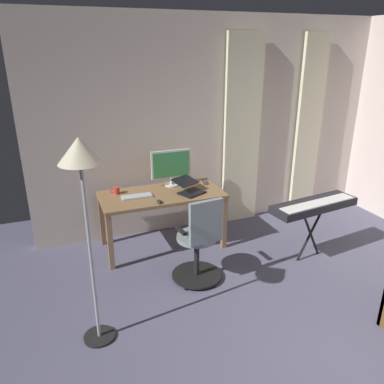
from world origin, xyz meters
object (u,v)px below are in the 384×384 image
laptop (189,188)px  piano_keyboard (314,206)px  computer_mouse (159,202)px  mug_tea (116,190)px  floor_lamp (82,173)px  cell_phone_by_monitor (205,183)px  computer_keyboard (137,196)px  computer_monitor (171,166)px  desk (162,200)px  office_chair (200,243)px

laptop → piano_keyboard: (-1.27, 0.83, -0.10)m
computer_mouse → mug_tea: bearing=-49.0°
floor_lamp → cell_phone_by_monitor: bearing=-136.7°
computer_keyboard → floor_lamp: size_ratio=0.20×
computer_monitor → mug_tea: (0.74, 0.06, -0.23)m
mug_tea → laptop: bearing=161.6°
laptop → piano_keyboard: bearing=121.6°
mug_tea → piano_keyboard: bearing=152.3°
mug_tea → floor_lamp: (0.50, 1.62, 0.78)m
laptop → mug_tea: bearing=-43.6°
computer_mouse → desk: bearing=-111.5°
cell_phone_by_monitor → mug_tea: mug_tea is taller
cell_phone_by_monitor → floor_lamp: (1.69, 1.59, 0.82)m
desk → mug_tea: 0.58m
computer_mouse → floor_lamp: bearing=51.2°
office_chair → computer_mouse: 0.74m
desk → laptop: 0.38m
mug_tea → piano_keyboard: 2.41m
computer_monitor → cell_phone_by_monitor: computer_monitor is taller
computer_monitor → piano_keyboard: 1.85m
office_chair → floor_lamp: size_ratio=0.55×
cell_phone_by_monitor → piano_keyboard: 1.44m
floor_lamp → computer_keyboard: bearing=-116.8°
piano_keyboard → cell_phone_by_monitor: bearing=-56.8°
office_chair → computer_keyboard: (0.46, -0.90, 0.28)m
desk → office_chair: (-0.14, 0.92, -0.18)m
laptop → cell_phone_by_monitor: laptop is taller
laptop → desk: bearing=-41.8°
computer_mouse → piano_keyboard: (-1.71, 0.64, -0.07)m
computer_mouse → floor_lamp: size_ratio=0.05×
computer_keyboard → computer_mouse: 0.34m
cell_phone_by_monitor → mug_tea: (1.19, -0.03, 0.04)m
office_chair → mug_tea: bearing=115.1°
office_chair → cell_phone_by_monitor: size_ratio=7.05×
office_chair → mug_tea: 1.33m
laptop → floor_lamp: size_ratio=0.24×
computer_keyboard → piano_keyboard: size_ratio=0.32×
computer_monitor → laptop: (-0.12, 0.35, -0.21)m
office_chair → computer_mouse: office_chair is taller
computer_keyboard → piano_keyboard: computer_keyboard is taller
laptop → computer_keyboard: bearing=-31.7°
desk → cell_phone_by_monitor: 0.69m
computer_keyboard → desk: bearing=-175.7°
desk → computer_monitor: bearing=-130.1°
cell_phone_by_monitor → office_chair: bearing=74.5°
computer_monitor → cell_phone_by_monitor: 0.53m
office_chair → piano_keyboard: (-1.46, 0.01, 0.22)m
office_chair → computer_mouse: (0.26, -0.63, 0.28)m
computer_monitor → laptop: size_ratio=1.20×
office_chair → desk: bearing=92.6°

